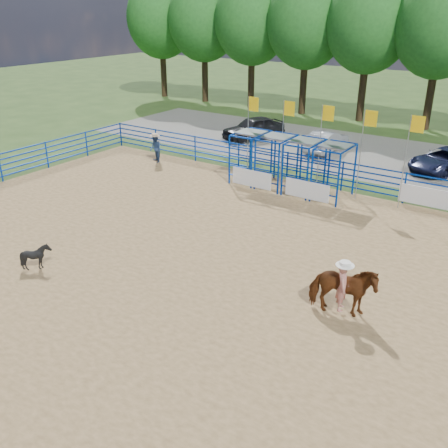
{
  "coord_description": "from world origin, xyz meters",
  "views": [
    {
      "loc": [
        8.26,
        -12.37,
        8.48
      ],
      "look_at": [
        -0.84,
        1.0,
        1.3
      ],
      "focal_mm": 40.0,
      "sensor_mm": 36.0,
      "label": 1
    }
  ],
  "objects": [
    {
      "name": "spectator_cowboy",
      "position": [
        -10.72,
        8.51,
        0.85
      ],
      "size": [
        0.97,
        0.9,
        1.65
      ],
      "color": "navy",
      "rests_on": "arena_dirt"
    },
    {
      "name": "car_a",
      "position": [
        -8.88,
        16.35,
        0.76
      ],
      "size": [
        3.41,
        4.73,
        1.5
      ],
      "primitive_type": "imported",
      "rotation": [
        0.0,
        0.0,
        -0.42
      ],
      "color": "black",
      "rests_on": "gravel_strip"
    },
    {
      "name": "car_b",
      "position": [
        -3.56,
        16.2,
        0.65
      ],
      "size": [
        1.54,
        3.95,
        1.28
      ],
      "primitive_type": "imported",
      "rotation": [
        0.0,
        0.0,
        3.09
      ],
      "color": "gray",
      "rests_on": "gravel_strip"
    },
    {
      "name": "chute_assembly",
      "position": [
        -1.9,
        8.84,
        1.26
      ],
      "size": [
        19.32,
        2.41,
        4.2
      ],
      "color": "#0735A9",
      "rests_on": "ground"
    },
    {
      "name": "horse_and_rider",
      "position": [
        4.09,
        -0.14,
        0.94
      ],
      "size": [
        2.13,
        1.41,
        2.5
      ],
      "color": "#623013",
      "rests_on": "arena_dirt"
    },
    {
      "name": "ground",
      "position": [
        0.0,
        0.0,
        0.0
      ],
      "size": [
        120.0,
        120.0,
        0.0
      ],
      "primitive_type": "plane",
      "color": "#3C5723",
      "rests_on": "ground"
    },
    {
      "name": "car_c",
      "position": [
        3.46,
        16.15,
        0.64
      ],
      "size": [
        3.72,
        4.98,
        1.26
      ],
      "primitive_type": "imported",
      "rotation": [
        0.0,
        0.0,
        -0.41
      ],
      "color": "#161A37",
      "rests_on": "gravel_strip"
    },
    {
      "name": "arena_dirt",
      "position": [
        0.0,
        0.0,
        0.01
      ],
      "size": [
        30.0,
        20.0,
        0.02
      ],
      "primitive_type": "cube",
      "color": "#A28151",
      "rests_on": "ground"
    },
    {
      "name": "gravel_strip",
      "position": [
        0.0,
        17.0,
        0.01
      ],
      "size": [
        40.0,
        10.0,
        0.01
      ],
      "primitive_type": "cube",
      "color": "slate",
      "rests_on": "ground"
    },
    {
      "name": "treeline",
      "position": [
        0.0,
        26.0,
        7.53
      ],
      "size": [
        56.4,
        6.4,
        11.24
      ],
      "color": "#3F2B19",
      "rests_on": "ground"
    },
    {
      "name": "perimeter_fence",
      "position": [
        0.0,
        0.0,
        0.75
      ],
      "size": [
        30.1,
        20.1,
        1.5
      ],
      "color": "#0735A9",
      "rests_on": "ground"
    },
    {
      "name": "calf",
      "position": [
        -5.67,
        -3.42,
        0.49
      ],
      "size": [
        0.9,
        0.81,
        0.94
      ],
      "primitive_type": "imported",
      "rotation": [
        0.0,
        0.0,
        1.63
      ],
      "color": "black",
      "rests_on": "arena_dirt"
    }
  ]
}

